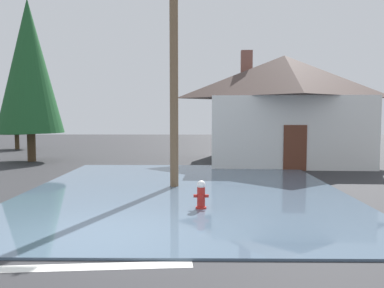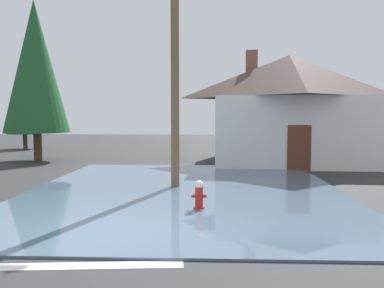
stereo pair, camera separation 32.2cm
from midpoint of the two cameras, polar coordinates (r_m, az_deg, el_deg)
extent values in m
cube|color=#2D2D30|center=(8.28, -12.63, -13.39)|extent=(80.00, 80.00, 0.10)
cube|color=#4C6075|center=(12.61, -0.27, -6.77)|extent=(9.89, 12.03, 0.05)
cube|color=silver|center=(6.94, -18.90, -16.60)|extent=(4.36, 0.66, 0.01)
cylinder|color=#AD231E|center=(10.12, 1.96, -9.44)|extent=(0.28, 0.28, 0.09)
cylinder|color=#AD231E|center=(10.06, 1.97, -7.77)|extent=(0.20, 0.20, 0.51)
sphere|color=white|center=(9.99, 1.97, -6.00)|extent=(0.22, 0.22, 0.22)
cylinder|color=#AD231E|center=(10.05, 1.11, -7.63)|extent=(0.09, 0.08, 0.08)
cylinder|color=#AD231E|center=(10.05, 2.82, -7.63)|extent=(0.09, 0.08, 0.08)
cylinder|color=#AD231E|center=(9.91, 1.96, -7.81)|extent=(0.10, 0.09, 0.10)
cylinder|color=brown|center=(13.03, -1.80, 10.60)|extent=(0.28, 0.28, 7.76)
cube|color=silver|center=(20.50, 14.35, 1.96)|extent=(7.57, 6.45, 3.30)
pyramid|color=#473833|center=(20.57, 14.49, 9.55)|extent=(8.17, 6.96, 2.15)
cube|color=brown|center=(21.50, 9.15, 10.84)|extent=(0.63, 0.63, 1.93)
cube|color=#592D1E|center=(17.52, 15.93, -0.59)|extent=(1.00, 0.11, 2.00)
cylinder|color=#4C3823|center=(22.10, -21.30, -0.36)|extent=(0.42, 0.42, 1.51)
cone|color=#1E5128|center=(22.18, -21.60, 10.52)|extent=(3.36, 3.36, 6.89)
cylinder|color=#4C3823|center=(30.19, -22.99, 0.37)|extent=(0.30, 0.30, 1.08)
cone|color=#143D1E|center=(30.15, -23.16, 6.09)|extent=(2.41, 2.41, 4.94)
camera|label=1|loc=(0.16, -89.22, 0.06)|focal=36.37mm
camera|label=2|loc=(0.16, 90.78, -0.06)|focal=36.37mm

